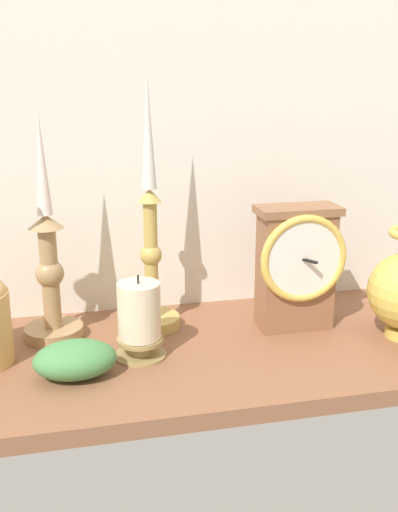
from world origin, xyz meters
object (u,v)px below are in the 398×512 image
object	(u,v)px
pillar_candle_front	(139,320)
candlestick_tall_center	(151,251)
mantel_clock	(297,265)
candlestick_tall_left	(49,270)

from	to	relation	value
pillar_candle_front	candlestick_tall_center	bearing A→B (deg)	71.83
mantel_clock	pillar_candle_front	bearing A→B (deg)	-169.09
candlestick_tall_center	pillar_candle_front	bearing A→B (deg)	-108.17
mantel_clock	candlestick_tall_left	bearing A→B (deg)	173.03
candlestick_tall_left	pillar_candle_front	size ratio (longest dim) A/B	2.83
pillar_candle_front	candlestick_tall_left	bearing A→B (deg)	141.91
mantel_clock	candlestick_tall_left	world-z (taller)	candlestick_tall_left
mantel_clock	candlestick_tall_center	xyz separation A→B (cm)	(-21.86, 5.16, 2.30)
candlestick_tall_left	mantel_clock	bearing A→B (deg)	-6.97
candlestick_tall_center	candlestick_tall_left	bearing A→B (deg)	-177.68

